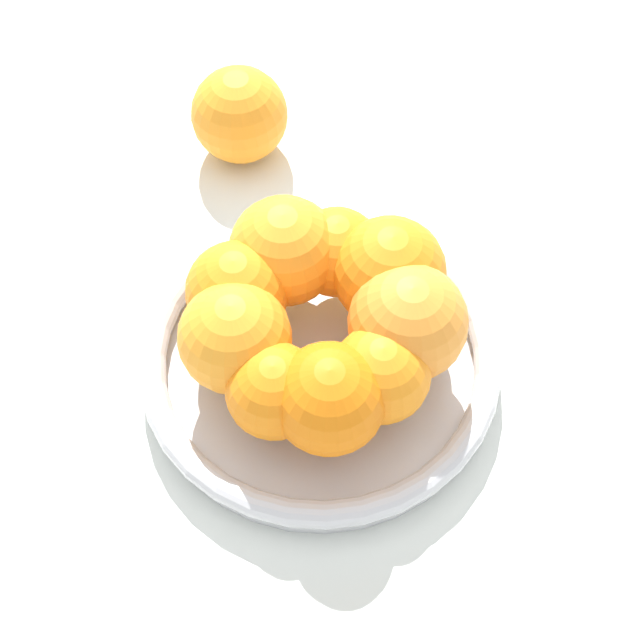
{
  "coord_description": "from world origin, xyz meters",
  "views": [
    {
      "loc": [
        0.13,
        0.3,
        0.59
      ],
      "look_at": [
        0.0,
        0.0,
        0.07
      ],
      "focal_mm": 50.0,
      "sensor_mm": 36.0,
      "label": 1
    }
  ],
  "objects": [
    {
      "name": "fruit_bowl",
      "position": [
        0.0,
        0.0,
        0.02
      ],
      "size": [
        0.26,
        0.26,
        0.03
      ],
      "color": "silver",
      "rests_on": "ground_plane"
    },
    {
      "name": "orange_pile",
      "position": [
        -0.0,
        -0.0,
        0.07
      ],
      "size": [
        0.2,
        0.2,
        0.08
      ],
      "color": "orange",
      "rests_on": "fruit_bowl"
    },
    {
      "name": "stray_orange",
      "position": [
        -0.03,
        -0.23,
        0.04
      ],
      "size": [
        0.08,
        0.08,
        0.08
      ],
      "primitive_type": "sphere",
      "color": "orange",
      "rests_on": "ground_plane"
    },
    {
      "name": "ground_plane",
      "position": [
        0.0,
        0.0,
        0.0
      ],
      "size": [
        4.0,
        4.0,
        0.0
      ],
      "primitive_type": "plane",
      "color": "silver"
    }
  ]
}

